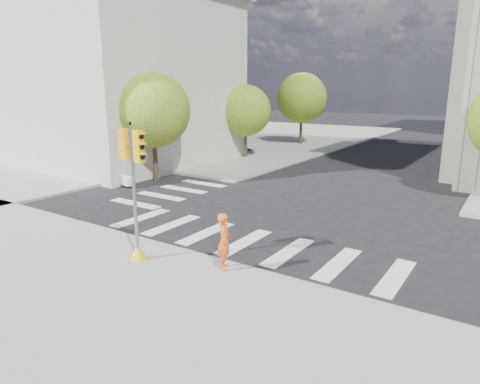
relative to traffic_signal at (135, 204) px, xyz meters
name	(u,v)px	position (x,y,z in m)	size (l,w,h in m)	color
ground	(274,228)	(1.88, 5.55, -2.01)	(160.00, 160.00, 0.00)	black
sidewalk_far_left	(233,136)	(-18.12, 31.55, -1.93)	(28.00, 40.00, 0.15)	gray
classical_building	(100,75)	(-18.12, 13.55, 4.43)	(19.00, 15.00, 12.70)	beige
tree_lw_near	(153,111)	(-8.62, 9.55, 2.19)	(4.40, 4.40, 6.41)	#382616
tree_lw_mid	(245,111)	(-8.62, 19.55, 1.75)	(4.00, 4.00, 5.77)	#382616
tree_lw_far	(302,98)	(-8.62, 29.55, 2.53)	(4.80, 4.80, 6.95)	#382616
traffic_signal	(135,204)	(0.00, 0.00, 0.00)	(1.08, 0.56, 4.40)	#FCB10D
photographer	(224,241)	(2.75, 0.95, -0.98)	(0.65, 0.42, 1.77)	#EB5B16
planter_wall	(106,174)	(-11.12, 7.84, -1.61)	(6.00, 0.40, 0.50)	white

